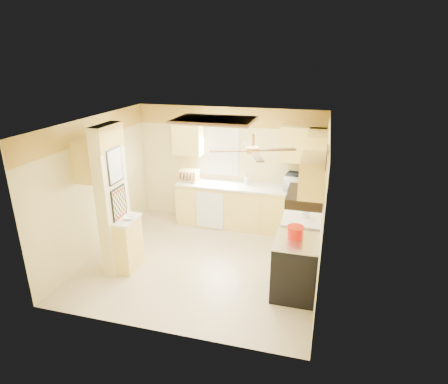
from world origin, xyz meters
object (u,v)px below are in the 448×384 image
(stove, at_px, (295,267))
(dutch_oven, at_px, (295,232))
(bowl, at_px, (129,218))
(kettle, at_px, (306,212))
(microwave, at_px, (301,182))

(stove, bearing_deg, dutch_oven, 107.79)
(bowl, height_order, kettle, kettle)
(stove, height_order, microwave, microwave)
(stove, relative_size, kettle, 4.53)
(dutch_oven, bearing_deg, kettle, 81.66)
(microwave, xyz_separation_m, bowl, (-2.64, -2.17, -0.14))
(dutch_oven, height_order, kettle, kettle)
(microwave, distance_m, dutch_oven, 2.07)
(microwave, xyz_separation_m, kettle, (0.19, -1.34, -0.07))
(dutch_oven, relative_size, kettle, 1.29)
(stove, xyz_separation_m, kettle, (0.07, 0.83, 0.57))
(stove, height_order, kettle, kettle)
(microwave, bearing_deg, kettle, 106.64)
(microwave, distance_m, bowl, 3.42)
(dutch_oven, bearing_deg, bowl, -177.78)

